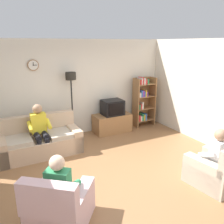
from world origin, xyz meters
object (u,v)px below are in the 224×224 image
tv (112,107)px  person_in_left_armchair (61,185)px  armchair_near_window (60,207)px  floor_lamp (71,87)px  person_in_right_armchair (214,154)px  armchair_near_bookshelf (216,171)px  person_on_couch (40,128)px  tv_stand (112,123)px  bookshelf (143,101)px  couch (40,141)px

tv → person_in_left_armchair: size_ratio=0.54×
armchair_near_window → person_in_left_armchair: size_ratio=1.06×
floor_lamp → person_in_left_armchair: 3.38m
tv → person_in_right_armchair: (0.44, -3.25, -0.16)m
tv → person_in_left_armchair: (-2.36, -2.93, -0.16)m
armchair_near_bookshelf → person_on_couch: 3.85m
tv_stand → person_on_couch: bearing=-164.5°
tv_stand → tv: tv is taller
person_in_right_armchair → person_in_left_armchair: bearing=173.4°
bookshelf → person_in_right_armchair: (-0.69, -3.34, -0.22)m
tv_stand → floor_lamp: floor_lamp is taller
person_in_left_armchair → person_in_right_armchair: (2.80, -0.33, 0.00)m
floor_lamp → armchair_near_window: floor_lamp is taller
person_on_couch → person_in_right_armchair: person_on_couch is taller
person_on_couch → bookshelf: bearing=11.5°
tv → bookshelf: size_ratio=0.38×
armchair_near_bookshelf → person_in_left_armchair: size_ratio=0.87×
person_in_left_armchair → armchair_near_window: bearing=-128.7°
couch → floor_lamp: size_ratio=1.03×
floor_lamp → person_in_right_armchair: floor_lamp is taller
floor_lamp → person_on_couch: floor_lamp is taller
tv → armchair_near_window: bearing=-128.9°
tv_stand → armchair_near_window: (-2.42, -3.02, 0.02)m
bookshelf → armchair_near_bookshelf: 3.54m
tv → floor_lamp: bearing=174.0°
armchair_near_bookshelf → tv_stand: bearing=97.7°
couch → person_in_left_armchair: (-0.14, -2.45, 0.29)m
tv_stand → person_in_right_armchair: size_ratio=0.98×
tv → armchair_near_window: size_ratio=0.51×
bookshelf → armchair_near_bookshelf: bearing=-101.2°
couch → person_on_couch: (0.02, -0.11, 0.39)m
person_on_couch → person_in_right_armchair: size_ratio=1.11×
floor_lamp → person_in_right_armchair: size_ratio=1.65×
person_on_couch → couch: bearing=98.4°
tv → person_in_left_armchair: bearing=-128.9°
person_in_left_armchair → couch: bearing=86.8°
armchair_near_window → person_in_right_armchair: (2.86, -0.26, 0.32)m
floor_lamp → armchair_near_window: bearing=-111.6°
bookshelf → person_on_couch: bookshelf is taller
tv → armchair_near_bookshelf: size_ratio=0.61×
person_in_left_armchair → tv_stand: bearing=51.3°
armchair_near_bookshelf → tv: bearing=97.7°
floor_lamp → person_in_left_armchair: (-1.18, -3.05, -0.85)m
person_on_couch → person_in_right_armchair: (2.65, -2.66, -0.09)m
armchair_near_bookshelf → person_on_couch: size_ratio=0.79×
bookshelf → person_in_left_armchair: (-3.49, -3.02, -0.22)m
couch → person_in_left_armchair: size_ratio=1.70×
tv → person_in_left_armchair: 3.76m
tv → person_on_couch: bearing=-165.1°
floor_lamp → person_in_left_armchair: bearing=-111.1°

